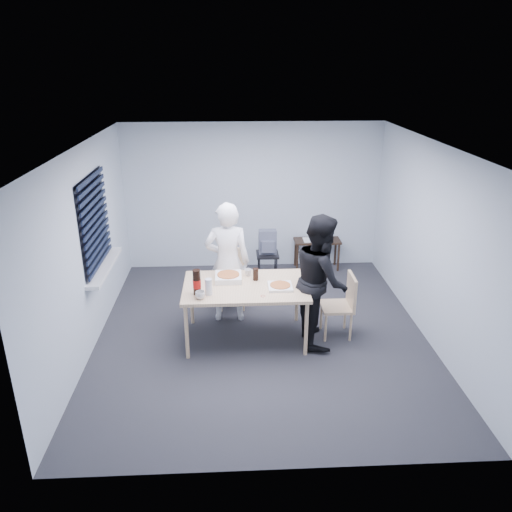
{
  "coord_description": "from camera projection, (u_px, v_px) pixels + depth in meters",
  "views": [
    {
      "loc": [
        -0.39,
        -6.08,
        3.57
      ],
      "look_at": [
        -0.07,
        0.1,
        1.12
      ],
      "focal_mm": 35.0,
      "sensor_mm": 36.0,
      "label": 1
    }
  ],
  "objects": [
    {
      "name": "cola_glass",
      "position": [
        256.0,
        274.0,
        6.7
      ],
      "size": [
        0.08,
        0.08,
        0.17
      ],
      "primitive_type": "cylinder",
      "rotation": [
        0.0,
        0.0,
        0.08
      ],
      "color": "black",
      "rests_on": "dining_table"
    },
    {
      "name": "pizza_box_a",
      "position": [
        228.0,
        277.0,
        6.72
      ],
      "size": [
        0.35,
        0.35,
        0.09
      ],
      "rotation": [
        0.0,
        0.0,
        0.41
      ],
      "color": "white",
      "rests_on": "dining_table"
    },
    {
      "name": "dining_table",
      "position": [
        245.0,
        289.0,
        6.59
      ],
      "size": [
        1.63,
        1.04,
        0.8
      ],
      "color": "beige",
      "rests_on": "ground"
    },
    {
      "name": "papers",
      "position": [
        309.0,
        240.0,
        8.94
      ],
      "size": [
        0.29,
        0.33,
        0.0
      ],
      "primitive_type": "cube",
      "rotation": [
        0.0,
        0.0,
        0.37
      ],
      "color": "white",
      "rests_on": "side_table"
    },
    {
      "name": "backpack",
      "position": [
        268.0,
        242.0,
        8.34
      ],
      "size": [
        0.3,
        0.22,
        0.41
      ],
      "rotation": [
        0.0,
        0.0,
        -0.01
      ],
      "color": "slate",
      "rests_on": "stool"
    },
    {
      "name": "person_black",
      "position": [
        321.0,
        280.0,
        6.52
      ],
      "size": [
        0.47,
        0.86,
        1.77
      ],
      "primitive_type": "imported",
      "rotation": [
        0.0,
        0.0,
        1.57
      ],
      "color": "black",
      "rests_on": "ground"
    },
    {
      "name": "chair_far",
      "position": [
        232.0,
        273.0,
        7.64
      ],
      "size": [
        0.42,
        0.42,
        0.89
      ],
      "color": "beige",
      "rests_on": "ground"
    },
    {
      "name": "plastic_cups",
      "position": [
        209.0,
        287.0,
        6.28
      ],
      "size": [
        0.09,
        0.09,
        0.21
      ],
      "primitive_type": "cylinder",
      "rotation": [
        0.0,
        0.0,
        0.03
      ],
      "color": "silver",
      "rests_on": "dining_table"
    },
    {
      "name": "room",
      "position": [
        97.0,
        229.0,
        6.72
      ],
      "size": [
        5.0,
        5.0,
        5.0
      ],
      "color": "#2C2C31",
      "rests_on": "ground"
    },
    {
      "name": "stool",
      "position": [
        267.0,
        259.0,
        8.47
      ],
      "size": [
        0.37,
        0.37,
        0.51
      ],
      "color": "black",
      "rests_on": "ground"
    },
    {
      "name": "side_table",
      "position": [
        317.0,
        244.0,
        8.98
      ],
      "size": [
        0.82,
        0.37,
        0.55
      ],
      "color": "#322017",
      "rests_on": "ground"
    },
    {
      "name": "black_box",
      "position": [
        329.0,
        237.0,
        9.0
      ],
      "size": [
        0.15,
        0.12,
        0.06
      ],
      "primitive_type": "cube",
      "rotation": [
        0.0,
        0.0,
        -0.18
      ],
      "color": "black",
      "rests_on": "side_table"
    },
    {
      "name": "mug_a",
      "position": [
        200.0,
        295.0,
        6.19
      ],
      "size": [
        0.17,
        0.17,
        0.1
      ],
      "primitive_type": "imported",
      "rotation": [
        0.0,
        0.0,
        0.52
      ],
      "color": "silver",
      "rests_on": "dining_table"
    },
    {
      "name": "rubber_band",
      "position": [
        263.0,
        296.0,
        6.27
      ],
      "size": [
        0.07,
        0.07,
        0.0
      ],
      "primitive_type": "torus",
      "rotation": [
        0.0,
        0.0,
        -0.15
      ],
      "color": "red",
      "rests_on": "dining_table"
    },
    {
      "name": "mug_b",
      "position": [
        248.0,
        272.0,
        6.85
      ],
      "size": [
        0.1,
        0.1,
        0.09
      ],
      "primitive_type": "imported",
      "color": "silver",
      "rests_on": "dining_table"
    },
    {
      "name": "chair_right",
      "position": [
        343.0,
        301.0,
        6.76
      ],
      "size": [
        0.42,
        0.42,
        0.89
      ],
      "color": "beige",
      "rests_on": "ground"
    },
    {
      "name": "person_white",
      "position": [
        227.0,
        263.0,
        7.07
      ],
      "size": [
        0.65,
        0.42,
        1.77
      ],
      "primitive_type": "imported",
      "rotation": [
        0.0,
        0.0,
        3.14
      ],
      "color": "white",
      "rests_on": "ground"
    },
    {
      "name": "pizza_box_b",
      "position": [
        280.0,
        286.0,
        6.49
      ],
      "size": [
        0.31,
        0.31,
        0.04
      ],
      "rotation": [
        0.0,
        0.0,
        -0.03
      ],
      "color": "white",
      "rests_on": "dining_table"
    },
    {
      "name": "soda_bottle",
      "position": [
        197.0,
        283.0,
        6.27
      ],
      "size": [
        0.1,
        0.1,
        0.33
      ],
      "rotation": [
        0.0,
        0.0,
        0.15
      ],
      "color": "black",
      "rests_on": "dining_table"
    }
  ]
}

